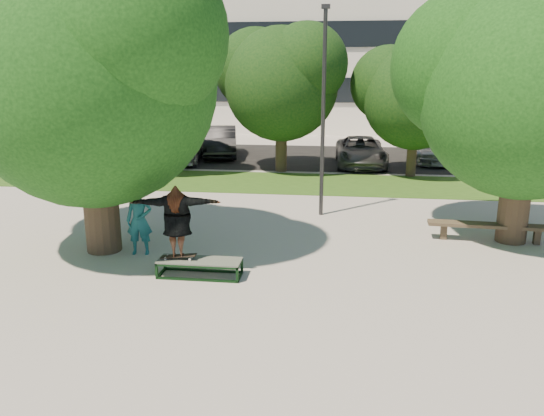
# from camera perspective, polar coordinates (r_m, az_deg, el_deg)

# --- Properties ---
(ground) EXTENTS (120.00, 120.00, 0.00)m
(ground) POSITION_cam_1_polar(r_m,az_deg,el_deg) (11.77, -0.55, -7.01)
(ground) COLOR #A6A099
(ground) RESTS_ON ground
(grass_strip) EXTENTS (30.00, 4.00, 0.02)m
(grass_strip) POSITION_cam_1_polar(r_m,az_deg,el_deg) (20.80, 5.72, 2.60)
(grass_strip) COLOR #264914
(grass_strip) RESTS_ON ground
(asphalt_strip) EXTENTS (40.00, 8.00, 0.01)m
(asphalt_strip) POSITION_cam_1_polar(r_m,az_deg,el_deg) (27.22, 4.01, 5.51)
(asphalt_strip) COLOR black
(asphalt_strip) RESTS_ON ground
(tree_left) EXTENTS (6.96, 5.95, 7.12)m
(tree_left) POSITION_cam_1_polar(r_m,az_deg,el_deg) (13.25, -19.25, 14.22)
(tree_left) COLOR #38281E
(tree_left) RESTS_ON ground
(tree_right) EXTENTS (6.24, 5.33, 6.51)m
(tree_right) POSITION_cam_1_polar(r_m,az_deg,el_deg) (14.61, 25.51, 12.31)
(tree_right) COLOR #38281E
(tree_right) RESTS_ON ground
(bg_tree_left) EXTENTS (5.28, 4.51, 5.77)m
(bg_tree_left) POSITION_cam_1_polar(r_m,az_deg,el_deg) (23.34, -13.32, 12.83)
(bg_tree_left) COLOR #38281E
(bg_tree_left) RESTS_ON ground
(bg_tree_mid) EXTENTS (5.76, 4.92, 6.24)m
(bg_tree_mid) POSITION_cam_1_polar(r_m,az_deg,el_deg) (23.05, 0.86, 13.90)
(bg_tree_mid) COLOR #38281E
(bg_tree_mid) RESTS_ON ground
(bg_tree_right) EXTENTS (5.04, 4.31, 5.43)m
(bg_tree_right) POSITION_cam_1_polar(r_m,az_deg,el_deg) (22.61, 15.04, 12.06)
(bg_tree_right) COLOR #38281E
(bg_tree_right) RESTS_ON ground
(lamppost) EXTENTS (0.25, 0.15, 6.11)m
(lamppost) POSITION_cam_1_polar(r_m,az_deg,el_deg) (15.88, 5.53, 10.31)
(lamppost) COLOR #2D2D30
(lamppost) RESTS_ON ground
(office_building) EXTENTS (30.00, 14.12, 16.00)m
(office_building) POSITION_cam_1_polar(r_m,az_deg,el_deg) (43.10, 2.70, 19.59)
(office_building) COLOR silver
(office_building) RESTS_ON ground
(grind_box) EXTENTS (1.80, 0.60, 0.38)m
(grind_box) POSITION_cam_1_polar(r_m,az_deg,el_deg) (11.64, -7.77, -6.40)
(grind_box) COLOR black
(grind_box) RESTS_ON ground
(skater_rig) EXTENTS (1.96, 0.74, 1.63)m
(skater_rig) POSITION_cam_1_polar(r_m,az_deg,el_deg) (11.44, -10.20, -1.40)
(skater_rig) COLOR white
(skater_rig) RESTS_ON grind_box
(bystander) EXTENTS (0.67, 0.49, 1.70)m
(bystander) POSITION_cam_1_polar(r_m,az_deg,el_deg) (13.09, -14.08, -1.28)
(bystander) COLOR #1A5D65
(bystander) RESTS_ON ground
(bench) EXTENTS (3.15, 0.62, 0.48)m
(bench) POSITION_cam_1_polar(r_m,az_deg,el_deg) (14.84, 22.44, -1.87)
(bench) COLOR #4B3E2D
(bench) RESTS_ON ground
(car_silver_a) EXTENTS (2.36, 4.75, 1.55)m
(car_silver_a) POSITION_cam_1_polar(r_m,az_deg,el_deg) (25.95, -9.62, 6.61)
(car_silver_a) COLOR #AAABAF
(car_silver_a) RESTS_ON asphalt_strip
(car_dark) EXTENTS (2.50, 4.79, 1.50)m
(car_dark) POSITION_cam_1_polar(r_m,az_deg,el_deg) (27.42, -5.58, 7.12)
(car_dark) COLOR black
(car_dark) RESTS_ON asphalt_strip
(car_grey) EXTENTS (2.35, 4.83, 1.32)m
(car_grey) POSITION_cam_1_polar(r_m,az_deg,el_deg) (24.91, 9.52, 6.01)
(car_grey) COLOR #5D5D62
(car_grey) RESTS_ON asphalt_strip
(car_silver_b) EXTENTS (1.89, 4.58, 1.32)m
(car_silver_b) POSITION_cam_1_polar(r_m,az_deg,el_deg) (26.91, 16.80, 6.23)
(car_silver_b) COLOR #BABABF
(car_silver_b) RESTS_ON asphalt_strip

